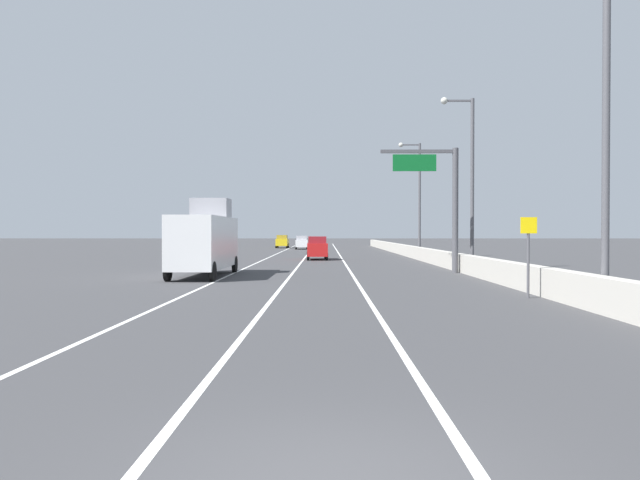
{
  "coord_description": "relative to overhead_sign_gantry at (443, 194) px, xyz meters",
  "views": [
    {
      "loc": [
        -0.06,
        -5.66,
        2.45
      ],
      "look_at": [
        -0.51,
        45.7,
        1.76
      ],
      "focal_mm": 33.1,
      "sensor_mm": 36.0,
      "label": 1
    }
  ],
  "objects": [
    {
      "name": "ground_plane",
      "position": [
        -7.03,
        34.19,
        -4.73
      ],
      "size": [
        320.0,
        320.0,
        0.0
      ],
      "primitive_type": "plane",
      "color": "#38383A"
    },
    {
      "name": "lamp_post_right_second",
      "position": [
        2.06,
        2.2,
        1.55
      ],
      "size": [
        2.14,
        0.44,
        11.03
      ],
      "color": "#4C4C51",
      "rests_on": "ground_plane"
    },
    {
      "name": "speed_advisory_sign",
      "position": [
        0.44,
        -13.61,
        -2.96
      ],
      "size": [
        0.6,
        0.11,
        3.0
      ],
      "color": "#4C4C51",
      "rests_on": "ground_plane"
    },
    {
      "name": "car_yellow_0",
      "position": [
        -13.73,
        55.69,
        -3.73
      ],
      "size": [
        1.87,
        4.07,
        2.0
      ],
      "color": "gold",
      "rests_on": "ground_plane"
    },
    {
      "name": "lamp_post_right_third",
      "position": [
        1.74,
        21.14,
        1.55
      ],
      "size": [
        2.14,
        0.44,
        11.03
      ],
      "color": "#4C4C51",
      "rests_on": "ground_plane"
    },
    {
      "name": "jersey_barrier_right",
      "position": [
        1.34,
        10.19,
        -4.18
      ],
      "size": [
        0.6,
        120.0,
        1.1
      ],
      "primitive_type": "cube",
      "color": "#B2ADA3",
      "rests_on": "ground_plane"
    },
    {
      "name": "box_truck",
      "position": [
        -13.75,
        -2.87,
        -2.71
      ],
      "size": [
        2.53,
        8.16,
        4.4
      ],
      "color": "silver",
      "rests_on": "ground_plane"
    },
    {
      "name": "lamp_post_right_near",
      "position": [
        1.56,
        -16.74,
        1.55
      ],
      "size": [
        2.14,
        0.44,
        11.03
      ],
      "color": "#4C4C51",
      "rests_on": "ground_plane"
    },
    {
      "name": "lane_stripe_left",
      "position": [
        -12.53,
        25.19,
        -4.73
      ],
      "size": [
        0.16,
        130.0,
        0.0
      ],
      "primitive_type": "cube",
      "color": "silver",
      "rests_on": "ground_plane"
    },
    {
      "name": "lane_stripe_center",
      "position": [
        -9.03,
        25.19,
        -4.73
      ],
      "size": [
        0.16,
        130.0,
        0.0
      ],
      "primitive_type": "cube",
      "color": "silver",
      "rests_on": "ground_plane"
    },
    {
      "name": "car_white_1",
      "position": [
        -10.46,
        49.1,
        -3.77
      ],
      "size": [
        1.9,
        4.46,
        1.93
      ],
      "color": "white",
      "rests_on": "ground_plane"
    },
    {
      "name": "lane_stripe_right",
      "position": [
        -5.53,
        25.19,
        -4.73
      ],
      "size": [
        0.16,
        130.0,
        0.0
      ],
      "primitive_type": "cube",
      "color": "silver",
      "rests_on": "ground_plane"
    },
    {
      "name": "overhead_sign_gantry",
      "position": [
        0.0,
        0.0,
        0.0
      ],
      "size": [
        4.68,
        0.36,
        7.5
      ],
      "color": "#47474C",
      "rests_on": "ground_plane"
    },
    {
      "name": "car_red_2",
      "position": [
        -7.8,
        16.84,
        -3.7
      ],
      "size": [
        1.96,
        4.28,
        2.07
      ],
      "color": "red",
      "rests_on": "ground_plane"
    }
  ]
}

